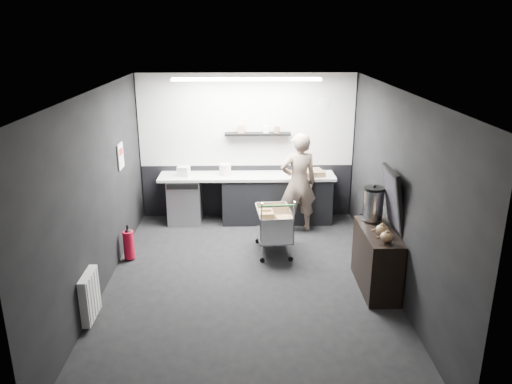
{
  "coord_description": "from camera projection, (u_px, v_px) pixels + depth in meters",
  "views": [
    {
      "loc": [
        -0.03,
        -6.31,
        3.47
      ],
      "look_at": [
        0.12,
        0.4,
        1.24
      ],
      "focal_mm": 35.0,
      "sensor_mm": 36.0,
      "label": 1
    }
  ],
  "objects": [
    {
      "name": "floor",
      "position": [
        248.0,
        284.0,
        7.08
      ],
      "size": [
        5.5,
        5.5,
        0.0
      ],
      "primitive_type": "plane",
      "color": "black",
      "rests_on": "ground"
    },
    {
      "name": "ceiling",
      "position": [
        247.0,
        92.0,
        6.23
      ],
      "size": [
        5.5,
        5.5,
        0.0
      ],
      "primitive_type": "plane",
      "rotation": [
        3.14,
        0.0,
        0.0
      ],
      "color": "silver",
      "rests_on": "wall_back"
    },
    {
      "name": "wall_back",
      "position": [
        247.0,
        147.0,
        9.27
      ],
      "size": [
        5.5,
        0.0,
        5.5
      ],
      "primitive_type": "plane",
      "rotation": [
        1.57,
        0.0,
        0.0
      ],
      "color": "black",
      "rests_on": "floor"
    },
    {
      "name": "wall_front",
      "position": [
        250.0,
        301.0,
        4.05
      ],
      "size": [
        5.5,
        0.0,
        5.5
      ],
      "primitive_type": "plane",
      "rotation": [
        -1.57,
        0.0,
        0.0
      ],
      "color": "black",
      "rests_on": "floor"
    },
    {
      "name": "wall_left",
      "position": [
        97.0,
        195.0,
        6.62
      ],
      "size": [
        0.0,
        5.5,
        5.5
      ],
      "primitive_type": "plane",
      "rotation": [
        1.57,
        0.0,
        1.57
      ],
      "color": "black",
      "rests_on": "floor"
    },
    {
      "name": "wall_right",
      "position": [
        396.0,
        193.0,
        6.7
      ],
      "size": [
        0.0,
        5.5,
        5.5
      ],
      "primitive_type": "plane",
      "rotation": [
        1.57,
        0.0,
        -1.57
      ],
      "color": "black",
      "rests_on": "floor"
    },
    {
      "name": "kitchen_wall_panel",
      "position": [
        247.0,
        120.0,
        9.09
      ],
      "size": [
        3.95,
        0.02,
        1.7
      ],
      "primitive_type": "cube",
      "color": "silver",
      "rests_on": "wall_back"
    },
    {
      "name": "dado_panel",
      "position": [
        247.0,
        191.0,
        9.52
      ],
      "size": [
        3.95,
        0.02,
        1.0
      ],
      "primitive_type": "cube",
      "color": "black",
      "rests_on": "wall_back"
    },
    {
      "name": "floating_shelf",
      "position": [
        258.0,
        134.0,
        9.07
      ],
      "size": [
        1.2,
        0.22,
        0.04
      ],
      "primitive_type": "cube",
      "color": "black",
      "rests_on": "wall_back"
    },
    {
      "name": "wall_clock",
      "position": [
        324.0,
        104.0,
        9.02
      ],
      "size": [
        0.2,
        0.03,
        0.2
      ],
      "primitive_type": "cylinder",
      "rotation": [
        1.57,
        0.0,
        0.0
      ],
      "color": "silver",
      "rests_on": "wall_back"
    },
    {
      "name": "poster",
      "position": [
        121.0,
        156.0,
        7.79
      ],
      "size": [
        0.02,
        0.3,
        0.4
      ],
      "primitive_type": "cube",
      "color": "white",
      "rests_on": "wall_left"
    },
    {
      "name": "poster_red_band",
      "position": [
        121.0,
        152.0,
        7.77
      ],
      "size": [
        0.02,
        0.22,
        0.1
      ],
      "primitive_type": "cube",
      "color": "red",
      "rests_on": "poster"
    },
    {
      "name": "radiator",
      "position": [
        90.0,
        296.0,
        6.08
      ],
      "size": [
        0.1,
        0.5,
        0.6
      ],
      "primitive_type": "cube",
      "color": "silver",
      "rests_on": "wall_left"
    },
    {
      "name": "ceiling_strip",
      "position": [
        247.0,
        79.0,
        8.0
      ],
      "size": [
        2.4,
        0.2,
        0.04
      ],
      "primitive_type": "cube",
      "color": "white",
      "rests_on": "ceiling"
    },
    {
      "name": "prep_counter",
      "position": [
        254.0,
        198.0,
        9.24
      ],
      "size": [
        3.2,
        0.61,
        0.9
      ],
      "color": "black",
      "rests_on": "floor"
    },
    {
      "name": "person",
      "position": [
        299.0,
        183.0,
        8.69
      ],
      "size": [
        0.71,
        0.53,
        1.77
      ],
      "primitive_type": "imported",
      "rotation": [
        0.0,
        0.0,
        3.32
      ],
      "color": "#BAA793",
      "rests_on": "floor"
    },
    {
      "name": "shopping_cart",
      "position": [
        273.0,
        225.0,
        7.95
      ],
      "size": [
        0.59,
        0.92,
        0.97
      ],
      "color": "silver",
      "rests_on": "floor"
    },
    {
      "name": "sideboard",
      "position": [
        377.0,
        251.0,
        6.84
      ],
      "size": [
        0.49,
        1.14,
        1.71
      ],
      "color": "black",
      "rests_on": "floor"
    },
    {
      "name": "fire_extinguisher",
      "position": [
        129.0,
        244.0,
        7.74
      ],
      "size": [
        0.17,
        0.17,
        0.55
      ],
      "color": "red",
      "rests_on": "floor"
    },
    {
      "name": "cardboard_box",
      "position": [
        310.0,
        173.0,
        9.06
      ],
      "size": [
        0.55,
        0.46,
        0.1
      ],
      "primitive_type": "cube",
      "rotation": [
        0.0,
        0.0,
        0.21
      ],
      "color": "olive",
      "rests_on": "prep_counter"
    },
    {
      "name": "pink_tub",
      "position": [
        225.0,
        170.0,
        9.06
      ],
      "size": [
        0.21,
        0.21,
        0.21
      ],
      "primitive_type": "cylinder",
      "color": "white",
      "rests_on": "prep_counter"
    },
    {
      "name": "white_container",
      "position": [
        184.0,
        171.0,
        9.0
      ],
      "size": [
        0.24,
        0.2,
        0.18
      ],
      "primitive_type": "cube",
      "rotation": [
        0.0,
        0.0,
        -0.24
      ],
      "color": "silver",
      "rests_on": "prep_counter"
    }
  ]
}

